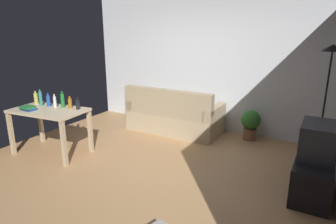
# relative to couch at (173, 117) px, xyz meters

# --- Properties ---
(ground_plane) EXTENTS (5.20, 4.40, 0.02)m
(ground_plane) POSITION_rel_couch_xyz_m (0.39, -1.59, -0.32)
(ground_plane) COLOR tan
(wall_rear) EXTENTS (5.20, 0.10, 2.70)m
(wall_rear) POSITION_rel_couch_xyz_m (0.39, 0.61, 1.04)
(wall_rear) COLOR silver
(wall_rear) RESTS_ON ground_plane
(couch) EXTENTS (1.87, 0.84, 0.92)m
(couch) POSITION_rel_couch_xyz_m (0.00, 0.00, 0.00)
(couch) COLOR tan
(couch) RESTS_ON ground_plane
(tv_stand) EXTENTS (0.44, 1.10, 0.48)m
(tv_stand) POSITION_rel_couch_xyz_m (2.64, -1.15, -0.07)
(tv_stand) COLOR black
(tv_stand) RESTS_ON ground_plane
(tv) EXTENTS (0.41, 0.60, 0.44)m
(tv) POSITION_rel_couch_xyz_m (2.64, -1.15, 0.39)
(tv) COLOR #2D2D33
(tv) RESTS_ON tv_stand
(torchiere_lamp) EXTENTS (0.32, 0.32, 1.81)m
(torchiere_lamp) POSITION_rel_couch_xyz_m (2.64, -0.08, 1.11)
(torchiere_lamp) COLOR black
(torchiere_lamp) RESTS_ON ground_plane
(desk) EXTENTS (1.26, 0.82, 0.76)m
(desk) POSITION_rel_couch_xyz_m (-1.28, -1.93, 0.34)
(desk) COLOR #C6B28E
(desk) RESTS_ON ground_plane
(potted_plant) EXTENTS (0.36, 0.36, 0.57)m
(potted_plant) POSITION_rel_couch_xyz_m (1.47, 0.31, 0.02)
(potted_plant) COLOR brown
(potted_plant) RESTS_ON ground_plane
(bottle_squat) EXTENTS (0.07, 0.07, 0.23)m
(bottle_squat) POSITION_rel_couch_xyz_m (-1.74, -1.80, 0.55)
(bottle_squat) COLOR #BCB24C
(bottle_squat) RESTS_ON desk
(bottle_tall) EXTENTS (0.05, 0.05, 0.28)m
(bottle_tall) POSITION_rel_couch_xyz_m (-1.58, -1.83, 0.58)
(bottle_tall) COLOR teal
(bottle_tall) RESTS_ON desk
(bottle_blue) EXTENTS (0.06, 0.06, 0.23)m
(bottle_blue) POSITION_rel_couch_xyz_m (-1.43, -1.80, 0.55)
(bottle_blue) COLOR #2347A3
(bottle_blue) RESTS_ON desk
(bottle_clear) EXTENTS (0.05, 0.05, 0.22)m
(bottle_clear) POSITION_rel_couch_xyz_m (-1.28, -1.79, 0.55)
(bottle_clear) COLOR silver
(bottle_clear) RESTS_ON desk
(bottle_green) EXTENTS (0.06, 0.06, 0.27)m
(bottle_green) POSITION_rel_couch_xyz_m (-1.16, -1.73, 0.57)
(bottle_green) COLOR #1E722D
(bottle_green) RESTS_ON desk
(bottle_amber) EXTENTS (0.06, 0.06, 0.20)m
(bottle_amber) POSITION_rel_couch_xyz_m (-1.01, -1.71, 0.54)
(bottle_amber) COLOR #9E6019
(bottle_amber) RESTS_ON desk
(bottle_dark) EXTENTS (0.06, 0.06, 0.20)m
(bottle_dark) POSITION_rel_couch_xyz_m (-0.85, -1.70, 0.54)
(bottle_dark) COLOR black
(bottle_dark) RESTS_ON desk
(book_stack) EXTENTS (0.23, 0.18, 0.07)m
(book_stack) POSITION_rel_couch_xyz_m (-1.50, -2.14, 0.49)
(book_stack) COLOR navy
(book_stack) RESTS_ON desk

